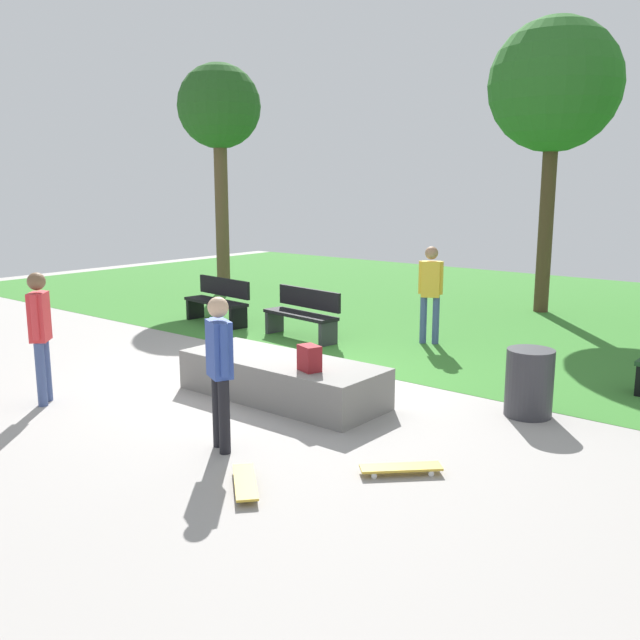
% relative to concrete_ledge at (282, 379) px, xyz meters
% --- Properties ---
extents(ground_plane, '(28.00, 28.00, 0.00)m').
position_rel_concrete_ledge_xyz_m(ground_plane, '(-0.67, 0.61, -0.27)').
color(ground_plane, '#9E9993').
extents(grass_lawn, '(26.60, 12.92, 0.01)m').
position_rel_concrete_ledge_xyz_m(grass_lawn, '(-0.67, 8.15, -0.26)').
color(grass_lawn, '#387A2D').
rests_on(grass_lawn, ground_plane).
extents(concrete_ledge, '(2.84, 1.09, 0.53)m').
position_rel_concrete_ledge_xyz_m(concrete_ledge, '(0.00, 0.00, 0.00)').
color(concrete_ledge, gray).
rests_on(concrete_ledge, ground_plane).
extents(backpack_on_ledge, '(0.33, 0.28, 0.32)m').
position_rel_concrete_ledge_xyz_m(backpack_on_ledge, '(0.66, -0.21, 0.43)').
color(backpack_on_ledge, maroon).
rests_on(backpack_on_ledge, concrete_ledge).
extents(skater_performing_trick, '(0.37, 0.37, 1.70)m').
position_rel_concrete_ledge_xyz_m(skater_performing_trick, '(-2.23, -2.10, 0.73)').
color(skater_performing_trick, '#3F5184').
rests_on(skater_performing_trick, ground_plane).
extents(skater_watching, '(0.40, 0.32, 1.65)m').
position_rel_concrete_ledge_xyz_m(skater_watching, '(0.72, -1.74, 0.70)').
color(skater_watching, black).
rests_on(skater_watching, ground_plane).
extents(skateboard_by_ledge, '(0.73, 0.68, 0.08)m').
position_rel_concrete_ledge_xyz_m(skateboard_by_ledge, '(1.61, -2.27, -0.20)').
color(skateboard_by_ledge, gold).
rests_on(skateboard_by_ledge, ground_plane).
extents(skateboard_spare, '(0.71, 0.71, 0.08)m').
position_rel_concrete_ledge_xyz_m(skateboard_spare, '(2.55, -1.07, -0.20)').
color(skateboard_spare, gold).
rests_on(skateboard_spare, ground_plane).
extents(park_bench_far_right, '(1.64, 0.64, 0.91)m').
position_rel_concrete_ledge_xyz_m(park_bench_far_right, '(-4.39, 2.91, 0.21)').
color(park_bench_far_right, black).
rests_on(park_bench_far_right, ground_plane).
extents(park_bench_center_lawn, '(1.65, 0.67, 0.91)m').
position_rel_concrete_ledge_xyz_m(park_bench_center_lawn, '(-2.14, 2.93, 0.21)').
color(park_bench_center_lawn, black).
rests_on(park_bench_center_lawn, ground_plane).
extents(tree_slender_maple, '(2.11, 2.11, 5.78)m').
position_rel_concrete_ledge_xyz_m(tree_slender_maple, '(-7.49, 5.94, 4.33)').
color(tree_slender_maple, brown).
rests_on(tree_slender_maple, grass_lawn).
extents(tree_broad_elm, '(2.76, 2.76, 6.21)m').
position_rel_concrete_ledge_xyz_m(tree_broad_elm, '(0.19, 8.34, 4.51)').
color(tree_broad_elm, '#4C3823').
rests_on(tree_broad_elm, grass_lawn).
extents(trash_bin, '(0.57, 0.57, 0.83)m').
position_rel_concrete_ledge_xyz_m(trash_bin, '(2.80, 1.39, 0.15)').
color(trash_bin, '#333338').
rests_on(trash_bin, ground_plane).
extents(pedestrian_with_backpack, '(0.42, 0.43, 1.73)m').
position_rel_concrete_ledge_xyz_m(pedestrian_with_backpack, '(-0.14, 4.05, 0.77)').
color(pedestrian_with_backpack, '#3F5184').
rests_on(pedestrian_with_backpack, ground_plane).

